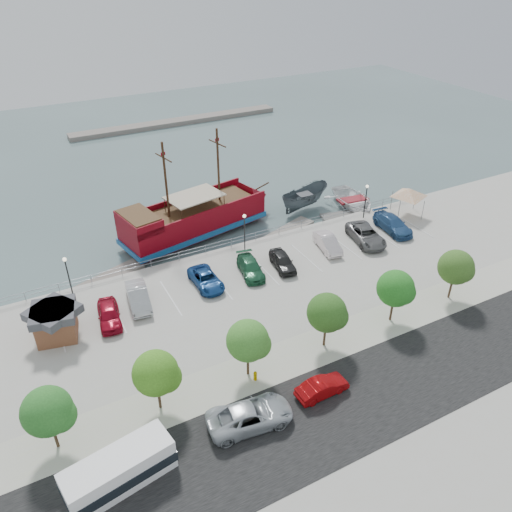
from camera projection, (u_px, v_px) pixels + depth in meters
name	position (u px, v px, depth m)	size (l,w,h in m)	color
ground	(274.00, 289.00, 49.48)	(160.00, 160.00, 0.00)	#4D6261
land_slab	(428.00, 446.00, 33.53)	(100.00, 58.00, 1.20)	#ACA99C
street	(381.00, 390.00, 36.95)	(100.00, 8.00, 0.04)	black
sidewalk	(334.00, 341.00, 41.45)	(100.00, 4.00, 0.05)	#BDBCA0
seawall_railing	(239.00, 240.00, 54.52)	(50.00, 0.06, 1.00)	gray
far_shore	(177.00, 122.00, 94.44)	(40.00, 3.00, 0.80)	gray
pirate_ship	(205.00, 215.00, 58.26)	(20.19, 9.18, 12.52)	maroon
patrol_boat	(304.00, 200.00, 63.34)	(2.76, 7.34, 2.84)	#475157
speedboat	(352.00, 201.00, 64.31)	(5.62, 7.87, 1.63)	white
dock_west	(110.00, 278.00, 50.74)	(7.27, 2.08, 0.42)	gray
dock_mid	(289.00, 230.00, 59.12)	(7.09, 2.03, 0.41)	gray
dock_east	(346.00, 215.00, 62.39)	(6.33, 1.81, 0.36)	slate
shed	(55.00, 322.00, 41.23)	(4.15, 4.15, 2.87)	brown
canopy_tent	(410.00, 189.00, 59.09)	(6.20, 6.20, 3.92)	slate
street_van	(250.00, 415.00, 33.92)	(2.75, 5.97, 1.66)	#AFB6BB
street_sedan	(322.00, 387.00, 36.27)	(1.41, 4.05, 1.34)	#9D070A
shuttle_bus	(119.00, 471.00, 30.00)	(7.01, 3.47, 2.36)	white
fire_hydrant	(255.00, 376.00, 37.54)	(0.29, 0.29, 0.84)	#C49600
lamp_post_left	(67.00, 270.00, 45.17)	(0.36, 0.36, 4.28)	black
lamp_post_mid	(244.00, 226.00, 52.26)	(0.36, 0.36, 4.28)	black
lamp_post_right	(366.00, 195.00, 58.56)	(0.36, 0.36, 4.28)	black
tree_a	(50.00, 412.00, 31.04)	(3.30, 3.20, 5.00)	#473321
tree_b	(158.00, 374.00, 33.79)	(3.30, 3.20, 5.00)	#473321
tree_c	(250.00, 342.00, 36.55)	(3.30, 3.20, 5.00)	#473321
tree_d	(329.00, 314.00, 39.31)	(3.30, 3.20, 5.00)	#473321
tree_e	(397.00, 289.00, 42.07)	(3.30, 3.20, 5.00)	#473321
tree_f	(457.00, 268.00, 44.82)	(3.30, 3.20, 5.00)	#473321
parked_car_a	(109.00, 314.00, 43.20)	(1.85, 4.60, 1.57)	maroon
parked_car_b	(138.00, 297.00, 45.26)	(1.76, 5.04, 1.66)	#B7B8BB
parked_car_c	(206.00, 279.00, 47.88)	(2.29, 4.97, 1.38)	navy
parked_car_d	(250.00, 268.00, 49.57)	(1.99, 4.89, 1.42)	#225F3C
parked_car_e	(283.00, 261.00, 50.51)	(1.79, 4.45, 1.52)	black
parked_car_f	(328.00, 243.00, 53.53)	(1.64, 4.69, 1.55)	silver
parked_car_g	(366.00, 235.00, 54.88)	(2.73, 5.92, 1.65)	slate
parked_car_h	(393.00, 224.00, 57.01)	(2.32, 5.71, 1.66)	#2A5283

